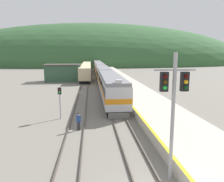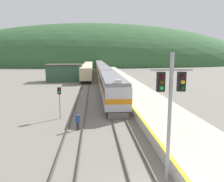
% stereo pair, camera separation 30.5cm
% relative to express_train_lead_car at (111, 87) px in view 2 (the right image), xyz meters
% --- Properties ---
extents(track_main, '(1.52, 180.00, 0.16)m').
position_rel_express_train_lead_car_xyz_m(track_main, '(0.00, 47.10, -2.06)').
color(track_main, '#4C443D').
rests_on(track_main, ground).
extents(track_siding, '(1.52, 180.00, 0.16)m').
position_rel_express_train_lead_car_xyz_m(track_siding, '(-4.37, 47.10, -2.06)').
color(track_siding, '#4C443D').
rests_on(track_siding, ground).
extents(platform, '(5.76, 140.00, 0.89)m').
position_rel_express_train_lead_car_xyz_m(platform, '(4.67, 27.10, -1.70)').
color(platform, '#BCB5A5').
rests_on(platform, ground).
extents(distant_hills, '(217.51, 97.88, 53.85)m').
position_rel_express_train_lead_car_xyz_m(distant_hills, '(0.00, 122.05, -2.14)').
color(distant_hills, '#335B33').
rests_on(distant_hills, ground).
extents(station_shed, '(9.24, 5.20, 4.39)m').
position_rel_express_train_lead_car_xyz_m(station_shed, '(-9.91, 25.01, 0.07)').
color(station_shed, '#385B42').
rests_on(station_shed, ground).
extents(express_train_lead_car, '(2.94, 19.33, 4.27)m').
position_rel_express_train_lead_car_xyz_m(express_train_lead_car, '(0.00, 0.00, 0.00)').
color(express_train_lead_car, black).
rests_on(express_train_lead_car, ground).
extents(carriage_second, '(2.93, 20.66, 3.91)m').
position_rel_express_train_lead_car_xyz_m(carriage_second, '(0.00, 21.11, -0.01)').
color(carriage_second, black).
rests_on(carriage_second, ground).
extents(carriage_third, '(2.93, 20.66, 3.91)m').
position_rel_express_train_lead_car_xyz_m(carriage_third, '(0.00, 42.65, -0.01)').
color(carriage_third, black).
rests_on(carriage_third, ground).
extents(carriage_fourth, '(2.93, 20.66, 3.91)m').
position_rel_express_train_lead_car_xyz_m(carriage_fourth, '(0.00, 64.19, -0.01)').
color(carriage_fourth, black).
rests_on(carriage_fourth, ground).
extents(siding_train, '(2.90, 44.45, 3.72)m').
position_rel_express_train_lead_car_xyz_m(siding_train, '(-4.37, 40.37, -0.22)').
color(siding_train, black).
rests_on(siding_train, ground).
extents(signal_mast_main, '(2.20, 0.42, 7.04)m').
position_rel_express_train_lead_car_xyz_m(signal_mast_main, '(1.40, -20.85, 2.46)').
color(signal_mast_main, '#9E9EA3').
rests_on(signal_mast_main, ground).
extents(signal_post_siding, '(0.36, 0.42, 3.48)m').
position_rel_express_train_lead_car_xyz_m(signal_post_siding, '(-6.27, -8.44, 0.37)').
color(signal_post_siding, '#9E9EA3').
rests_on(signal_post_siding, ground).
extents(track_worker, '(0.42, 0.36, 1.65)m').
position_rel_express_train_lead_car_xyz_m(track_worker, '(-4.12, -12.28, -1.21)').
color(track_worker, '#2D2D33').
rests_on(track_worker, ground).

